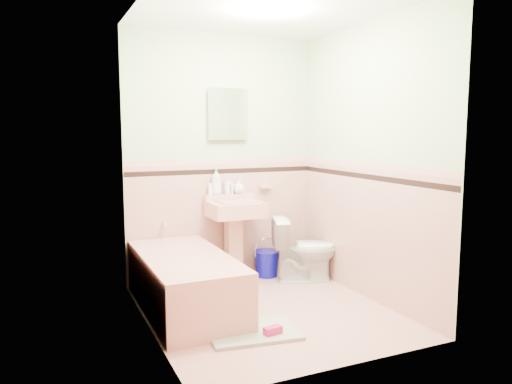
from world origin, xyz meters
name	(u,v)px	position (x,y,z in m)	size (l,w,h in m)	color
floor	(268,311)	(0.00, 0.00, 0.00)	(2.20, 2.20, 0.00)	#D4998B
ceiling	(269,8)	(0.00, 0.00, 2.50)	(2.20, 2.20, 0.00)	white
wall_back	(222,159)	(0.00, 1.10, 1.25)	(2.50, 2.50, 0.00)	#F6EAC9
wall_front	(345,177)	(0.00, -1.10, 1.25)	(2.50, 2.50, 0.00)	#F6EAC9
wall_left	(147,169)	(-1.00, 0.00, 1.25)	(2.50, 2.50, 0.00)	#F6EAC9
wall_right	(368,162)	(1.00, 0.00, 1.25)	(2.50, 2.50, 0.00)	#F6EAC9
wainscot_back	(223,221)	(0.00, 1.09, 0.60)	(2.00, 2.00, 0.00)	#D79E90
wainscot_front	(341,278)	(0.00, -1.09, 0.60)	(2.00, 2.00, 0.00)	#D79E90
wainscot_left	(151,255)	(-0.99, 0.00, 0.60)	(2.20, 2.20, 0.00)	#D79E90
wainscot_right	(365,233)	(0.99, 0.00, 0.60)	(2.20, 2.20, 0.00)	#D79E90
accent_back	(223,171)	(0.00, 1.08, 1.12)	(2.00, 2.00, 0.00)	black
accent_front	(343,197)	(0.00, -1.08, 1.12)	(2.00, 2.00, 0.00)	black
accent_left	(150,187)	(-0.98, 0.00, 1.12)	(2.20, 2.20, 0.00)	black
accent_right	(366,177)	(0.98, 0.00, 1.12)	(2.20, 2.20, 0.00)	black
cap_back	(223,162)	(0.00, 1.08, 1.22)	(2.00, 2.00, 0.00)	tan
cap_front	(343,181)	(0.00, -1.08, 1.22)	(2.00, 2.00, 0.00)	tan
cap_left	(149,173)	(-0.98, 0.00, 1.22)	(2.20, 2.20, 0.00)	tan
cap_right	(366,166)	(0.98, 0.00, 1.22)	(2.20, 2.20, 0.00)	tan
bathtub	(185,284)	(-0.63, 0.33, 0.23)	(0.70, 1.50, 0.45)	tan
tub_faucet	(164,223)	(-0.63, 1.05, 0.63)	(0.04, 0.04, 0.12)	silver
sink	(236,242)	(0.05, 0.86, 0.42)	(0.53, 0.48, 0.83)	tan
sink_faucet	(230,188)	(0.05, 1.00, 0.95)	(0.02, 0.02, 0.10)	silver
medicine_cabinet	(227,114)	(0.05, 1.07, 1.70)	(0.38, 0.04, 0.48)	white
soap_dish	(265,186)	(0.47, 1.06, 0.95)	(0.13, 0.07, 0.04)	tan
soap_bottle_left	(216,181)	(-0.09, 1.04, 1.02)	(0.11, 0.11, 0.27)	#B2B2B2
soap_bottle_mid	(228,185)	(0.04, 1.04, 0.98)	(0.08, 0.08, 0.18)	#B2B2B2
soap_bottle_right	(239,186)	(0.16, 1.04, 0.96)	(0.12, 0.12, 0.15)	#B2B2B2
tube	(210,189)	(-0.15, 1.04, 0.95)	(0.04, 0.04, 0.12)	white
toilet	(304,249)	(0.72, 0.64, 0.33)	(0.37, 0.64, 0.66)	white
bucket	(267,263)	(0.43, 0.93, 0.14)	(0.27, 0.27, 0.27)	#0A0A9A
bath_mat	(253,332)	(-0.31, -0.38, 0.01)	(0.68, 0.45, 0.03)	gray
shoe	(273,330)	(-0.20, -0.50, 0.05)	(0.14, 0.06, 0.06)	#BF1E59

